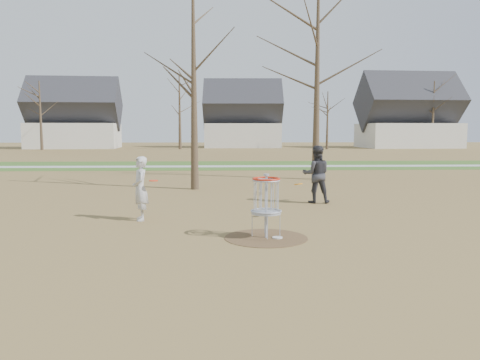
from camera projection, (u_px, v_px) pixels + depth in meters
name	position (u px, v px, depth m)	size (l,w,h in m)	color
ground	(266.00, 238.00, 10.07)	(160.00, 160.00, 0.00)	brown
green_band	(236.00, 165.00, 30.94)	(160.00, 8.00, 0.01)	#2D5119
footpath	(236.00, 166.00, 29.94)	(160.00, 1.50, 0.01)	#9E9E99
dirt_circle	(266.00, 238.00, 10.07)	(1.80, 1.80, 0.01)	#47331E
player_standing	(140.00, 189.00, 11.97)	(0.60, 0.39, 1.65)	#BBBBBB
player_throwing	(316.00, 174.00, 14.88)	(0.89, 0.69, 1.83)	#313136
disc_grounded	(277.00, 238.00, 10.02)	(0.22, 0.22, 0.02)	silver
discs_in_play	(230.00, 182.00, 11.97)	(3.93, 0.33, 0.17)	orange
disc_golf_basket	(266.00, 196.00, 9.97)	(0.64, 0.64, 1.35)	#9EA3AD
bare_trees	(249.00, 99.00, 45.13)	(52.62, 44.98, 9.00)	#382B1E
houses_row	(261.00, 121.00, 62.09)	(56.51, 10.01, 7.26)	silver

